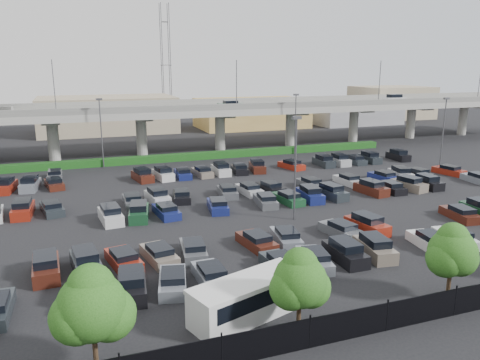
# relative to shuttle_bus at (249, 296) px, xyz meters

# --- Properties ---
(ground) EXTENTS (280.00, 280.00, 0.00)m
(ground) POSITION_rel_shuttle_bus_xyz_m (10.92, 23.77, -1.33)
(ground) COLOR black
(overpass) EXTENTS (150.00, 13.00, 15.80)m
(overpass) POSITION_rel_shuttle_bus_xyz_m (10.70, 55.73, 5.64)
(overpass) COLOR gray
(overpass) RESTS_ON ground
(hedge) EXTENTS (66.00, 1.60, 1.10)m
(hedge) POSITION_rel_shuttle_bus_xyz_m (10.92, 48.77, -0.78)
(hedge) COLOR #154012
(hedge) RESTS_ON ground
(fence) EXTENTS (70.00, 0.10, 2.00)m
(fence) POSITION_rel_shuttle_bus_xyz_m (10.86, -4.23, -0.43)
(fence) COLOR black
(fence) RESTS_ON ground
(tree_row) EXTENTS (65.07, 3.66, 5.94)m
(tree_row) POSITION_rel_shuttle_bus_xyz_m (11.62, -2.76, 2.19)
(tree_row) COLOR #332316
(tree_row) RESTS_ON ground
(shuttle_bus) EXTENTS (8.03, 4.85, 2.44)m
(shuttle_bus) POSITION_rel_shuttle_bus_xyz_m (0.00, 0.00, 0.00)
(shuttle_bus) COLOR silver
(shuttle_bus) RESTS_ON ground
(parked_cars) EXTENTS (63.08, 41.66, 1.67)m
(parked_cars) POSITION_rel_shuttle_bus_xyz_m (9.86, 20.41, -0.70)
(parked_cars) COLOR navy
(parked_cars) RESTS_ON ground
(light_poles) EXTENTS (66.90, 48.38, 10.30)m
(light_poles) POSITION_rel_shuttle_bus_xyz_m (6.79, 25.77, 4.91)
(light_poles) COLOR #4A4A4F
(light_poles) RESTS_ON ground
(distant_buildings) EXTENTS (138.00, 24.00, 9.00)m
(distant_buildings) POSITION_rel_shuttle_bus_xyz_m (23.29, 85.58, 2.42)
(distant_buildings) COLOR gray
(distant_buildings) RESTS_ON ground
(comm_tower) EXTENTS (2.40, 2.40, 30.00)m
(comm_tower) POSITION_rel_shuttle_bus_xyz_m (14.92, 97.77, 14.28)
(comm_tower) COLOR #4A4A4F
(comm_tower) RESTS_ON ground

